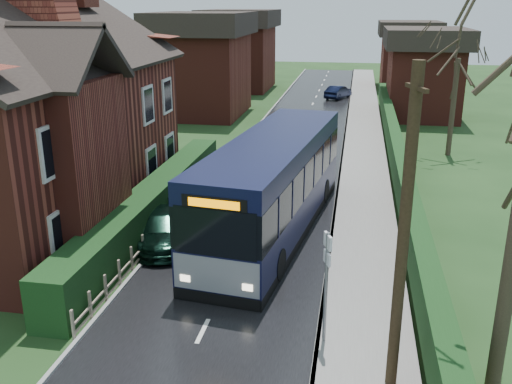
% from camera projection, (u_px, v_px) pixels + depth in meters
% --- Properties ---
extents(ground, '(140.00, 140.00, 0.00)m').
position_uv_depth(ground, '(220.00, 295.00, 17.01)').
color(ground, '#284A1F').
rests_on(ground, ground).
extents(road, '(6.00, 100.00, 0.02)m').
position_uv_depth(road, '(271.00, 191.00, 26.34)').
color(road, black).
rests_on(road, ground).
extents(pavement, '(2.50, 100.00, 0.14)m').
position_uv_depth(pavement, '(364.00, 195.00, 25.62)').
color(pavement, slate).
rests_on(pavement, ground).
extents(kerb_right, '(0.12, 100.00, 0.14)m').
position_uv_depth(kerb_right, '(337.00, 194.00, 25.82)').
color(kerb_right, gray).
rests_on(kerb_right, ground).
extents(kerb_left, '(0.12, 100.00, 0.10)m').
position_uv_depth(kerb_left, '(207.00, 187.00, 26.83)').
color(kerb_left, gray).
rests_on(kerb_left, ground).
extents(front_hedge, '(1.20, 16.00, 1.60)m').
position_uv_depth(front_hedge, '(152.00, 206.00, 22.07)').
color(front_hedge, '#143313').
rests_on(front_hedge, ground).
extents(picket_fence, '(0.10, 16.00, 0.90)m').
position_uv_depth(picket_fence, '(171.00, 216.00, 22.05)').
color(picket_fence, gray).
rests_on(picket_fence, ground).
extents(right_wall_hedge, '(0.60, 50.00, 1.80)m').
position_uv_depth(right_wall_hedge, '(401.00, 177.00, 25.06)').
color(right_wall_hedge, maroon).
rests_on(right_wall_hedge, ground).
extents(brick_house, '(9.30, 14.60, 10.30)m').
position_uv_depth(brick_house, '(22.00, 112.00, 21.52)').
color(brick_house, maroon).
rests_on(brick_house, ground).
extents(bus, '(4.22, 12.19, 3.63)m').
position_uv_depth(bus, '(273.00, 186.00, 21.19)').
color(bus, black).
rests_on(bus, ground).
extents(car_silver, '(2.15, 4.05, 1.31)m').
position_uv_depth(car_silver, '(232.00, 185.00, 25.11)').
color(car_silver, '#ADADB1').
rests_on(car_silver, ground).
extents(car_green, '(2.86, 4.45, 1.20)m').
position_uv_depth(car_green, '(163.00, 228.00, 20.46)').
color(car_green, black).
rests_on(car_green, ground).
extents(car_distant, '(2.44, 3.75, 1.17)m').
position_uv_depth(car_distant, '(338.00, 92.00, 51.41)').
color(car_distant, black).
rests_on(car_distant, ground).
extents(bus_stop_sign, '(0.23, 0.46, 3.10)m').
position_uv_depth(bus_stop_sign, '(327.00, 273.00, 13.91)').
color(bus_stop_sign, slate).
rests_on(bus_stop_sign, ground).
extents(telegraph_pole, '(0.37, 0.92, 7.30)m').
position_uv_depth(telegraph_pole, '(403.00, 238.00, 11.76)').
color(telegraph_pole, black).
rests_on(telegraph_pole, ground).
extents(tree_right_far, '(4.01, 4.01, 7.74)m').
position_uv_depth(tree_right_far, '(459.00, 51.00, 30.76)').
color(tree_right_far, '#352A1F').
rests_on(tree_right_far, ground).
extents(tree_house_side, '(4.84, 4.84, 10.99)m').
position_uv_depth(tree_house_side, '(41.00, 4.00, 30.95)').
color(tree_house_side, '#3D2C24').
rests_on(tree_house_side, ground).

